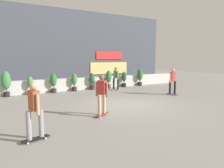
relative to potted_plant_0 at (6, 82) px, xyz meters
The scene contains 15 objects.
ground_plane 7.59m from the potted_plant_0, 47.43° to the right, with size 48.00×48.00×0.00m, color gray.
planter_wall 5.14m from the potted_plant_0, ahead, with size 18.00×0.40×0.90m, color beige.
building_backdrop 7.16m from the potted_plant_0, 41.07° to the left, with size 20.00×2.08×6.50m.
potted_plant_0 is the anchor object (origin of this frame).
potted_plant_1 1.41m from the potted_plant_0, ahead, with size 0.37×0.37×1.20m.
potted_plant_2 2.88m from the potted_plant_0, ahead, with size 0.44×0.44×1.34m.
potted_plant_3 4.36m from the potted_plant_0, ahead, with size 0.40×0.40×1.27m.
potted_plant_4 5.75m from the potted_plant_0, ahead, with size 0.39×0.39×1.26m.
potted_plant_5 7.19m from the potted_plant_0, ahead, with size 0.47×0.47×1.40m.
potted_plant_6 8.64m from the potted_plant_0, ahead, with size 0.39×0.39×1.26m.
potted_plant_7 10.27m from the potted_plant_0, ahead, with size 0.49×0.49×1.45m.
skater_foreground 10.36m from the potted_plant_0, 26.71° to the right, with size 0.55×0.82×1.70m.
skater_far_right 7.38m from the potted_plant_0, 65.78° to the right, with size 0.79×0.57×1.70m.
skater_by_wall_right 8.08m from the potted_plant_0, 88.72° to the right, with size 0.82×0.55×1.70m.
skater_far_left 7.27m from the potted_plant_0, ahead, with size 0.80×0.56×1.70m.
Camera 1 is at (-5.96, -8.59, 2.36)m, focal length 33.56 mm.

